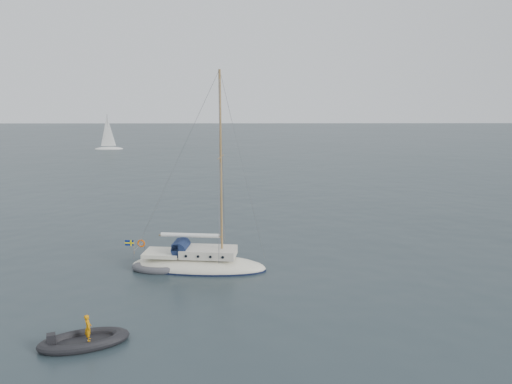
{
  "coord_description": "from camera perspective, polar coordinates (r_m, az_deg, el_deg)",
  "views": [
    {
      "loc": [
        0.06,
        -28.14,
        10.74
      ],
      "look_at": [
        0.3,
        0.0,
        5.11
      ],
      "focal_mm": 35.0,
      "sensor_mm": 36.0,
      "label": 1
    }
  ],
  "objects": [
    {
      "name": "ground",
      "position": [
        30.12,
        -0.59,
        -9.57
      ],
      "size": [
        300.0,
        300.0,
        0.0
      ],
      "primitive_type": "plane",
      "color": "black",
      "rests_on": "ground"
    },
    {
      "name": "dinghy",
      "position": [
        31.45,
        -11.28,
        -8.49
      ],
      "size": [
        3.15,
        1.42,
        0.45
      ],
      "rotation": [
        0.0,
        0.0,
        -0.14
      ],
      "color": "#4E4D53",
      "rests_on": "ground"
    },
    {
      "name": "rib",
      "position": [
        23.67,
        -19.1,
        -15.72
      ],
      "size": [
        3.85,
        1.75,
        1.39
      ],
      "rotation": [
        0.0,
        0.0,
        0.35
      ],
      "color": "black",
      "rests_on": "ground"
    },
    {
      "name": "sailboat",
      "position": [
        31.17,
        -6.62,
        -7.06
      ],
      "size": [
        8.85,
        2.65,
        12.6
      ],
      "rotation": [
        0.0,
        0.0,
        -0.1
      ],
      "color": "beige",
      "rests_on": "ground"
    },
    {
      "name": "distant_yacht_c",
      "position": [
        99.93,
        -16.58,
        6.42
      ],
      "size": [
        5.32,
        2.84,
        7.05
      ],
      "rotation": [
        0.0,
        0.0,
        0.12
      ],
      "color": "silver",
      "rests_on": "ground"
    }
  ]
}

